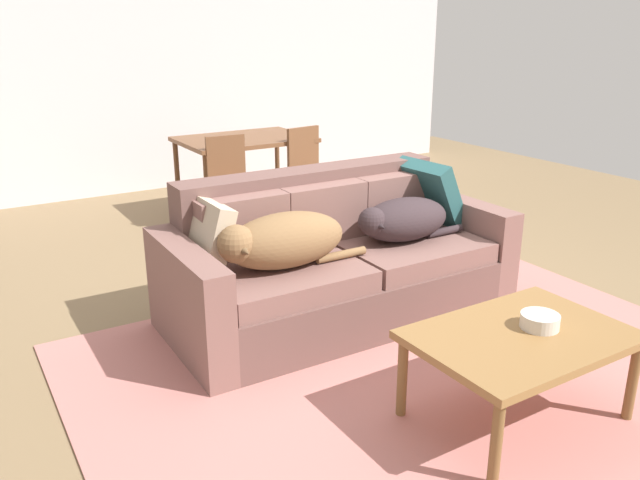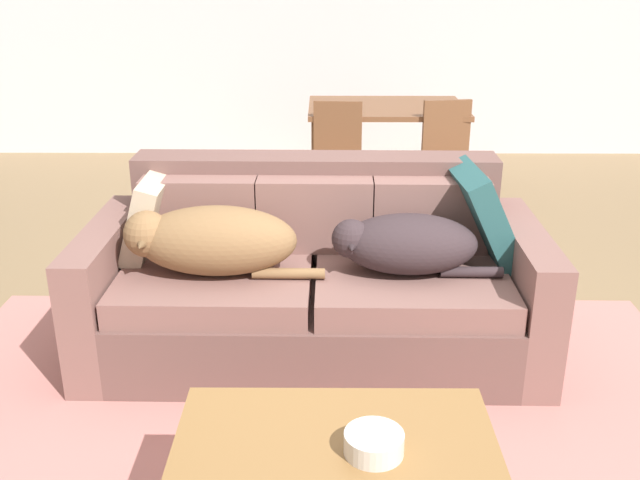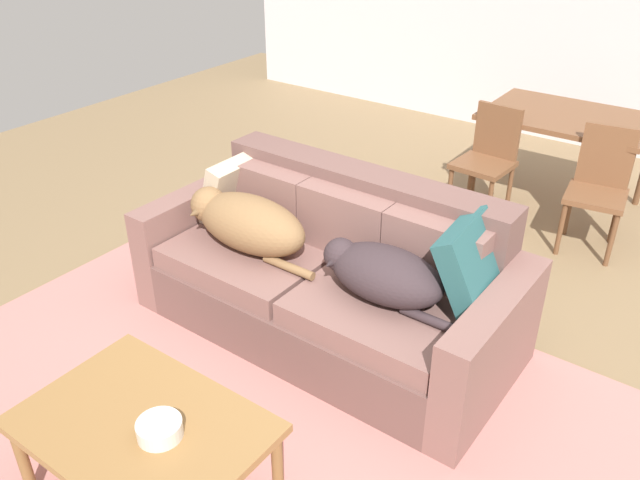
{
  "view_description": "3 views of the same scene",
  "coord_description": "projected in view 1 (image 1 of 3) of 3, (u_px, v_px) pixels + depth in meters",
  "views": [
    {
      "loc": [
        -2.39,
        -3.28,
        1.85
      ],
      "look_at": [
        -0.47,
        -0.19,
        0.61
      ],
      "focal_mm": 36.37,
      "sensor_mm": 36.0,
      "label": 1
    },
    {
      "loc": [
        -0.19,
        -3.28,
        1.87
      ],
      "look_at": [
        -0.2,
        -0.2,
        0.66
      ],
      "focal_mm": 40.69,
      "sensor_mm": 36.0,
      "label": 2
    },
    {
      "loc": [
        1.57,
        -2.59,
        2.42
      ],
      "look_at": [
        -0.27,
        -0.04,
        0.62
      ],
      "focal_mm": 36.31,
      "sensor_mm": 36.0,
      "label": 3
    }
  ],
  "objects": [
    {
      "name": "bowl_on_coffee_table",
      "position": [
        540.0,
        321.0,
        3.08
      ],
      "size": [
        0.18,
        0.18,
        0.07
      ],
      "primitive_type": "cylinder",
      "color": "silver",
      "rests_on": "coffee_table"
    },
    {
      "name": "throw_pillow_by_right_arm",
      "position": [
        430.0,
        193.0,
        4.56
      ],
      "size": [
        0.35,
        0.5,
        0.48
      ],
      "primitive_type": "cube",
      "rotation": [
        0.0,
        -0.45,
        0.07
      ],
      "color": "#265557",
      "rests_on": "couch"
    },
    {
      "name": "couch",
      "position": [
        334.0,
        264.0,
        4.22
      ],
      "size": [
        2.22,
        1.03,
        0.92
      ],
      "rotation": [
        0.0,
        0.0,
        -0.01
      ],
      "color": "brown",
      "rests_on": "ground"
    },
    {
      "name": "dog_on_right_cushion",
      "position": [
        402.0,
        220.0,
        4.22
      ],
      "size": [
        0.79,
        0.38,
        0.28
      ],
      "rotation": [
        0.0,
        0.0,
        -0.01
      ],
      "color": "#34282B",
      "rests_on": "couch"
    },
    {
      "name": "dining_chair_near_right",
      "position": [
        310.0,
        170.0,
        6.2
      ],
      "size": [
        0.45,
        0.45,
        0.89
      ],
      "rotation": [
        0.0,
        0.0,
        0.14
      ],
      "color": "brown",
      "rests_on": "ground"
    },
    {
      "name": "ground_plane",
      "position": [
        364.0,
        306.0,
        4.42
      ],
      "size": [
        10.0,
        10.0,
        0.0
      ],
      "primitive_type": "plane",
      "color": "olive"
    },
    {
      "name": "back_partition",
      "position": [
        158.0,
        68.0,
        7.21
      ],
      "size": [
        8.0,
        0.12,
        2.7
      ],
      "primitive_type": "cube",
      "color": "silver",
      "rests_on": "ground"
    },
    {
      "name": "throw_pillow_by_left_arm",
      "position": [
        207.0,
        236.0,
        3.76
      ],
      "size": [
        0.22,
        0.41,
        0.42
      ],
      "primitive_type": "cube",
      "rotation": [
        0.0,
        0.29,
        0.0
      ],
      "color": "#BBA78C",
      "rests_on": "couch"
    },
    {
      "name": "coffee_table",
      "position": [
        521.0,
        343.0,
        3.05
      ],
      "size": [
        1.02,
        0.71,
        0.46
      ],
      "color": "olive",
      "rests_on": "ground"
    },
    {
      "name": "dining_chair_near_left",
      "position": [
        231.0,
        180.0,
        5.77
      ],
      "size": [
        0.43,
        0.43,
        0.88
      ],
      "rotation": [
        0.0,
        0.0,
        -0.07
      ],
      "color": "brown",
      "rests_on": "ground"
    },
    {
      "name": "dog_on_left_cushion",
      "position": [
        281.0,
        241.0,
        3.74
      ],
      "size": [
        0.93,
        0.38,
        0.32
      ],
      "rotation": [
        0.0,
        0.0,
        -0.01
      ],
      "color": "brown",
      "rests_on": "couch"
    },
    {
      "name": "area_rug",
      "position": [
        418.0,
        367.0,
        3.63
      ],
      "size": [
        3.65,
        2.8,
        0.01
      ],
      "primitive_type": "cube",
      "rotation": [
        0.0,
        0.0,
        -0.01
      ],
      "color": "#BB736C",
      "rests_on": "ground"
    },
    {
      "name": "dining_table",
      "position": [
        244.0,
        145.0,
        6.36
      ],
      "size": [
        1.24,
        0.88,
        0.77
      ],
      "color": "brown",
      "rests_on": "ground"
    }
  ]
}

